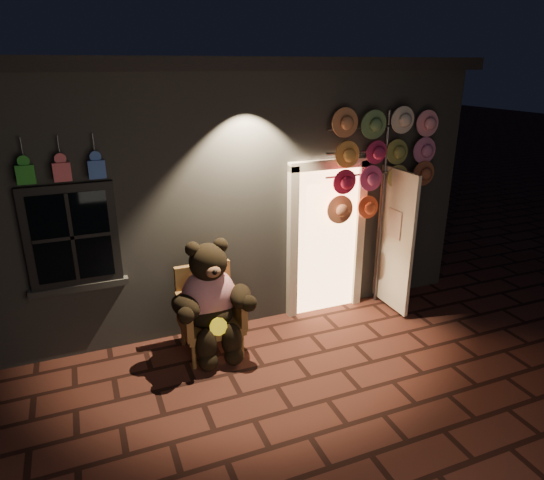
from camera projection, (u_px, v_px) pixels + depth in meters
ground at (277, 386)px, 5.39m from camera, size 60.00×60.00×0.00m
shop_building at (187, 166)px, 8.27m from camera, size 7.30×5.95×3.51m
wicker_armchair at (209, 310)px, 5.96m from camera, size 0.74×0.67×1.06m
teddy_bear at (211, 300)px, 5.77m from camera, size 1.06×0.82×1.46m
hat_rack at (382, 160)px, 6.49m from camera, size 1.67×0.22×2.82m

